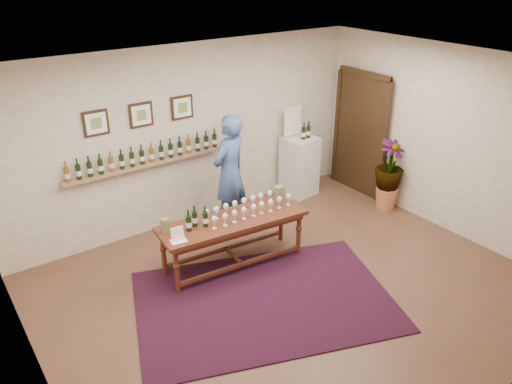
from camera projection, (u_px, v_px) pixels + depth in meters
ground at (292, 290)px, 6.46m from camera, size 6.00×6.00×0.00m
room_shell at (321, 138)px, 8.44m from camera, size 6.00×6.00×6.00m
rug at (264, 301)px, 6.25m from camera, size 3.67×3.04×0.02m
tasting_table at (233, 226)px, 6.73m from camera, size 2.09×0.84×0.72m
table_glasses at (249, 207)px, 6.80m from camera, size 1.38×0.35×0.19m
table_bottles at (196, 217)px, 6.42m from camera, size 0.29×0.18×0.29m
pitcher_left at (165, 226)px, 6.31m from camera, size 0.14×0.14×0.20m
pitcher_right at (279, 194)px, 7.10m from camera, size 0.18×0.18×0.24m
menu_card at (177, 234)px, 6.15m from camera, size 0.22×0.17×0.18m
display_pedestal at (299, 166)px, 8.85m from camera, size 0.59×0.59×1.05m
pedestal_bottles at (306, 130)px, 8.53m from camera, size 0.31×0.12×0.30m
info_sign at (293, 121)px, 8.59m from camera, size 0.40×0.07×0.55m
potted_plant at (389, 175)px, 8.26m from camera, size 0.61×0.61×1.06m
person at (230, 173)px, 7.58m from camera, size 0.78×0.64×1.84m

